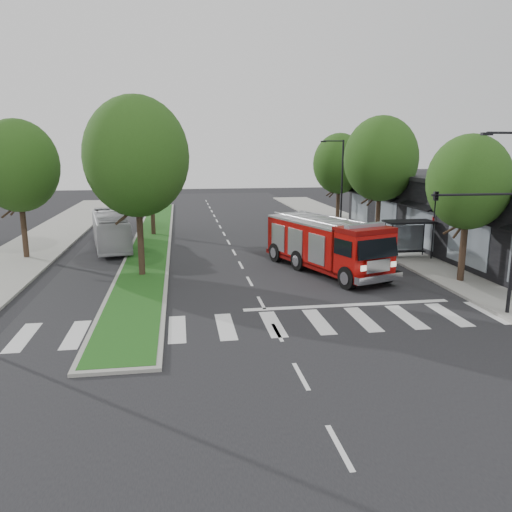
% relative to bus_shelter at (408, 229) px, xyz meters
% --- Properties ---
extents(ground, '(140.00, 140.00, 0.00)m').
position_rel_bus_shelter_xyz_m(ground, '(-11.20, -8.15, -2.04)').
color(ground, black).
rests_on(ground, ground).
extents(sidewalk_right, '(5.00, 80.00, 0.15)m').
position_rel_bus_shelter_xyz_m(sidewalk_right, '(1.30, 1.85, -1.96)').
color(sidewalk_right, gray).
rests_on(sidewalk_right, ground).
extents(sidewalk_left, '(5.00, 80.00, 0.15)m').
position_rel_bus_shelter_xyz_m(sidewalk_left, '(-25.70, 1.85, -1.96)').
color(sidewalk_left, gray).
rests_on(sidewalk_left, ground).
extents(median, '(3.00, 50.00, 0.15)m').
position_rel_bus_shelter_xyz_m(median, '(-17.20, 9.85, -1.96)').
color(median, gray).
rests_on(median, ground).
extents(storefront_row, '(8.00, 30.00, 5.00)m').
position_rel_bus_shelter_xyz_m(storefront_row, '(5.80, 1.85, 0.46)').
color(storefront_row, black).
rests_on(storefront_row, ground).
extents(bus_shelter, '(3.20, 1.60, 2.61)m').
position_rel_bus_shelter_xyz_m(bus_shelter, '(0.00, 0.00, 0.00)').
color(bus_shelter, black).
rests_on(bus_shelter, ground).
extents(tree_right_near, '(4.40, 4.40, 8.05)m').
position_rel_bus_shelter_xyz_m(tree_right_near, '(0.30, -6.15, 3.47)').
color(tree_right_near, black).
rests_on(tree_right_near, ground).
extents(tree_right_mid, '(5.60, 5.60, 9.72)m').
position_rel_bus_shelter_xyz_m(tree_right_mid, '(0.30, 5.85, 4.45)').
color(tree_right_mid, black).
rests_on(tree_right_mid, ground).
extents(tree_right_far, '(5.00, 5.00, 8.73)m').
position_rel_bus_shelter_xyz_m(tree_right_far, '(0.30, 15.85, 3.80)').
color(tree_right_far, black).
rests_on(tree_right_far, ground).
extents(tree_median_near, '(5.80, 5.80, 10.16)m').
position_rel_bus_shelter_xyz_m(tree_median_near, '(-17.20, -2.15, 4.77)').
color(tree_median_near, black).
rests_on(tree_median_near, ground).
extents(tree_median_far, '(5.60, 5.60, 9.72)m').
position_rel_bus_shelter_xyz_m(tree_median_far, '(-17.20, 11.85, 4.45)').
color(tree_median_far, black).
rests_on(tree_median_far, ground).
extents(tree_left_mid, '(5.20, 5.20, 9.16)m').
position_rel_bus_shelter_xyz_m(tree_left_mid, '(-25.20, 3.85, 4.12)').
color(tree_left_mid, black).
rests_on(tree_left_mid, ground).
extents(streetlight_right_near, '(4.08, 0.22, 8.00)m').
position_rel_bus_shelter_xyz_m(streetlight_right_near, '(-1.59, -11.65, 2.63)').
color(streetlight_right_near, black).
rests_on(streetlight_right_near, ground).
extents(streetlight_right_far, '(2.11, 0.20, 8.00)m').
position_rel_bus_shelter_xyz_m(streetlight_right_far, '(-0.85, 11.85, 2.44)').
color(streetlight_right_far, black).
rests_on(streetlight_right_far, ground).
extents(fire_engine, '(5.92, 10.11, 3.36)m').
position_rel_bus_shelter_xyz_m(fire_engine, '(-6.35, -2.53, -0.43)').
color(fire_engine, '#610605').
rests_on(fire_engine, ground).
extents(city_bus, '(3.99, 9.78, 2.65)m').
position_rel_bus_shelter_xyz_m(city_bus, '(-20.09, 7.06, -0.71)').
color(city_bus, silver).
rests_on(city_bus, ground).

